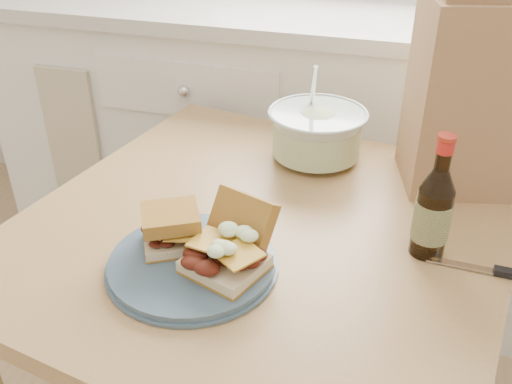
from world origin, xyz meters
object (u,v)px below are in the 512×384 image
(beer_bottle, at_px, (433,211))
(paper_bag, at_px, (489,96))
(plate, at_px, (192,264))
(dining_table, at_px, (262,269))
(coleslaw_bowl, at_px, (317,136))

(beer_bottle, bearing_deg, paper_bag, 59.91)
(plate, xyz_separation_m, paper_bag, (0.45, 0.45, 0.18))
(plate, bearing_deg, dining_table, 64.87)
(dining_table, bearing_deg, coleslaw_bowl, 91.85)
(dining_table, bearing_deg, plate, -105.55)
(plate, distance_m, coleslaw_bowl, 0.47)
(plate, relative_size, beer_bottle, 1.24)
(plate, bearing_deg, coleslaw_bowl, 75.74)
(dining_table, relative_size, paper_bag, 2.65)
(dining_table, distance_m, coleslaw_bowl, 0.34)
(coleslaw_bowl, bearing_deg, beer_bottle, -48.16)
(coleslaw_bowl, distance_m, beer_bottle, 0.39)
(dining_table, distance_m, beer_bottle, 0.35)
(dining_table, height_order, beer_bottle, beer_bottle)
(plate, relative_size, paper_bag, 0.73)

